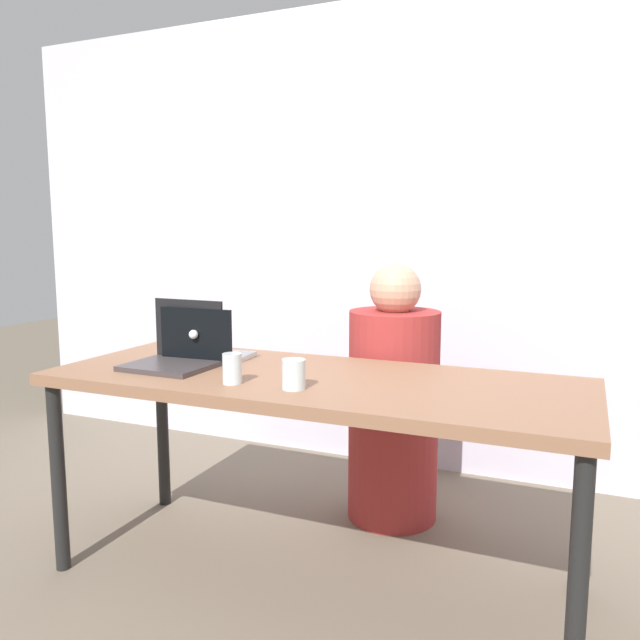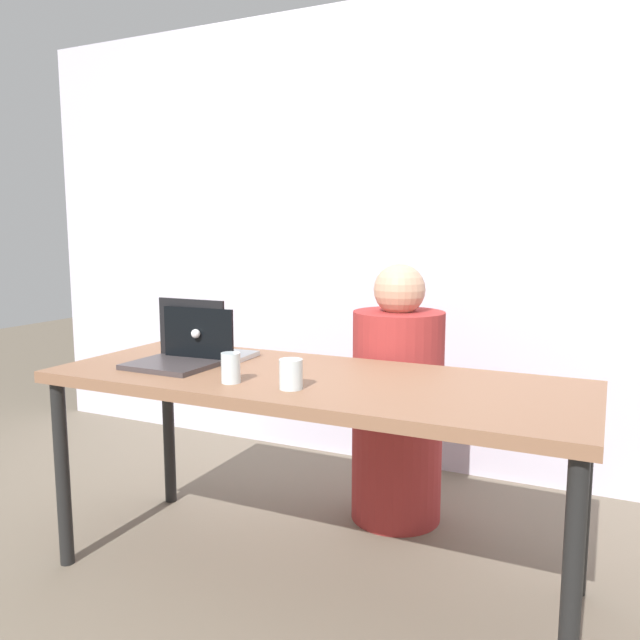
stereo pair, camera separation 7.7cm
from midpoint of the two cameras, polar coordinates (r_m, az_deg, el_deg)
ground_plane at (r=2.36m, az=-1.72°, el=-22.46°), size 12.00×12.00×0.00m
back_wall at (r=3.18m, az=7.54°, el=7.35°), size 4.66×0.10×2.32m
desk at (r=2.10m, az=-1.80°, el=-6.84°), size 1.79×0.69×0.72m
person_at_center at (r=2.63m, az=5.88°, el=-7.94°), size 0.42×0.42×1.07m
laptop_front_left at (r=2.29m, az=-13.94°, el=-2.89°), size 0.30×0.27×0.23m
laptop_back_left at (r=2.38m, az=-11.29°, el=-2.55°), size 0.30×0.24×0.20m
water_glass_left at (r=2.00m, az=-9.13°, el=-4.59°), size 0.06×0.06×0.10m
water_glass_center at (r=1.91m, az=-3.57°, el=-5.17°), size 0.07×0.07×0.09m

